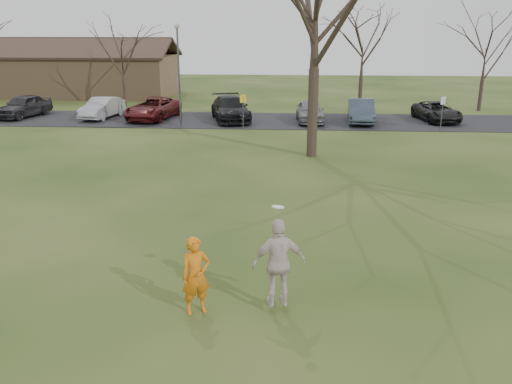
{
  "coord_description": "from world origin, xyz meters",
  "views": [
    {
      "loc": [
        1.0,
        -11.01,
        6.17
      ],
      "look_at": [
        0.0,
        4.0,
        1.5
      ],
      "focal_mm": 37.87,
      "sensor_mm": 36.0,
      "label": 1
    }
  ],
  "objects_px": {
    "car_4": "(310,111)",
    "car_6": "(437,111)",
    "lamp_post": "(178,62)",
    "car_1": "(102,108)",
    "building": "(63,73)",
    "car_0": "(23,106)",
    "car_2": "(153,108)",
    "player_defender": "(196,276)",
    "car_3": "(230,108)",
    "car_5": "(361,111)",
    "big_tree": "(316,6)",
    "catching_play": "(279,263)"
  },
  "relations": [
    {
      "from": "car_2",
      "to": "car_3",
      "type": "bearing_deg",
      "value": 8.09
    },
    {
      "from": "car_2",
      "to": "catching_play",
      "type": "height_order",
      "value": "catching_play"
    },
    {
      "from": "player_defender",
      "to": "car_2",
      "type": "distance_m",
      "value": 26.37
    },
    {
      "from": "car_6",
      "to": "big_tree",
      "type": "distance_m",
      "value": 14.99
    },
    {
      "from": "player_defender",
      "to": "car_4",
      "type": "height_order",
      "value": "player_defender"
    },
    {
      "from": "car_0",
      "to": "car_6",
      "type": "distance_m",
      "value": 28.17
    },
    {
      "from": "car_6",
      "to": "car_2",
      "type": "bearing_deg",
      "value": 173.36
    },
    {
      "from": "big_tree",
      "to": "building",
      "type": "bearing_deg",
      "value": 133.73
    },
    {
      "from": "car_4",
      "to": "car_2",
      "type": "bearing_deg",
      "value": 173.95
    },
    {
      "from": "building",
      "to": "lamp_post",
      "type": "xyz_separation_m",
      "value": [
        14.0,
        -15.5,
        2.04
      ]
    },
    {
      "from": "car_0",
      "to": "car_1",
      "type": "xyz_separation_m",
      "value": [
        5.56,
        -0.03,
        -0.07
      ]
    },
    {
      "from": "building",
      "to": "big_tree",
      "type": "distance_m",
      "value": 32.23
    },
    {
      "from": "car_3",
      "to": "building",
      "type": "height_order",
      "value": "building"
    },
    {
      "from": "player_defender",
      "to": "car_6",
      "type": "distance_m",
      "value": 28.35
    },
    {
      "from": "car_3",
      "to": "car_6",
      "type": "relative_size",
      "value": 1.19
    },
    {
      "from": "player_defender",
      "to": "car_5",
      "type": "bearing_deg",
      "value": 49.49
    },
    {
      "from": "car_4",
      "to": "lamp_post",
      "type": "xyz_separation_m",
      "value": [
        -8.18,
        -1.98,
        3.22
      ]
    },
    {
      "from": "car_4",
      "to": "big_tree",
      "type": "xyz_separation_m",
      "value": [
        -0.18,
        -9.48,
        6.25
      ]
    },
    {
      "from": "building",
      "to": "car_4",
      "type": "bearing_deg",
      "value": -31.36
    },
    {
      "from": "car_1",
      "to": "building",
      "type": "bearing_deg",
      "value": 131.13
    },
    {
      "from": "car_1",
      "to": "car_2",
      "type": "xyz_separation_m",
      "value": [
        3.6,
        -0.2,
        0.03
      ]
    },
    {
      "from": "car_2",
      "to": "big_tree",
      "type": "bearing_deg",
      "value": -34.14
    },
    {
      "from": "car_4",
      "to": "lamp_post",
      "type": "bearing_deg",
      "value": -169.67
    },
    {
      "from": "lamp_post",
      "to": "car_1",
      "type": "bearing_deg",
      "value": 155.84
    },
    {
      "from": "car_0",
      "to": "lamp_post",
      "type": "distance_m",
      "value": 12.29
    },
    {
      "from": "car_2",
      "to": "player_defender",
      "type": "bearing_deg",
      "value": -64.08
    },
    {
      "from": "car_3",
      "to": "big_tree",
      "type": "height_order",
      "value": "big_tree"
    },
    {
      "from": "player_defender",
      "to": "big_tree",
      "type": "distance_m",
      "value": 16.78
    },
    {
      "from": "catching_play",
      "to": "car_5",
      "type": "bearing_deg",
      "value": 79.21
    },
    {
      "from": "building",
      "to": "lamp_post",
      "type": "height_order",
      "value": "lamp_post"
    },
    {
      "from": "car_6",
      "to": "big_tree",
      "type": "height_order",
      "value": "big_tree"
    },
    {
      "from": "car_6",
      "to": "building",
      "type": "xyz_separation_m",
      "value": [
        -30.61,
        12.49,
        1.26
      ]
    },
    {
      "from": "car_0",
      "to": "car_2",
      "type": "height_order",
      "value": "car_0"
    },
    {
      "from": "car_3",
      "to": "car_6",
      "type": "distance_m",
      "value": 13.73
    },
    {
      "from": "car_4",
      "to": "car_6",
      "type": "relative_size",
      "value": 0.91
    },
    {
      "from": "player_defender",
      "to": "car_5",
      "type": "height_order",
      "value": "player_defender"
    },
    {
      "from": "player_defender",
      "to": "car_2",
      "type": "height_order",
      "value": "player_defender"
    },
    {
      "from": "car_3",
      "to": "catching_play",
      "type": "height_order",
      "value": "catching_play"
    },
    {
      "from": "car_6",
      "to": "big_tree",
      "type": "bearing_deg",
      "value": -137.54
    },
    {
      "from": "lamp_post",
      "to": "car_6",
      "type": "bearing_deg",
      "value": 10.28
    },
    {
      "from": "car_2",
      "to": "building",
      "type": "xyz_separation_m",
      "value": [
        -11.6,
        13.01,
        1.17
      ]
    },
    {
      "from": "car_0",
      "to": "car_1",
      "type": "relative_size",
      "value": 1.06
    },
    {
      "from": "car_1",
      "to": "car_5",
      "type": "distance_m",
      "value": 17.52
    },
    {
      "from": "building",
      "to": "car_6",
      "type": "bearing_deg",
      "value": -22.19
    },
    {
      "from": "car_6",
      "to": "catching_play",
      "type": "height_order",
      "value": "catching_play"
    },
    {
      "from": "car_3",
      "to": "car_5",
      "type": "xyz_separation_m",
      "value": [
        8.62,
        -0.23,
        -0.03
      ]
    },
    {
      "from": "car_2",
      "to": "car_5",
      "type": "distance_m",
      "value": 13.91
    },
    {
      "from": "car_2",
      "to": "car_4",
      "type": "distance_m",
      "value": 10.59
    },
    {
      "from": "car_5",
      "to": "building",
      "type": "xyz_separation_m",
      "value": [
        -25.51,
        13.39,
        1.14
      ]
    },
    {
      "from": "car_1",
      "to": "car_3",
      "type": "bearing_deg",
      "value": 6.88
    }
  ]
}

